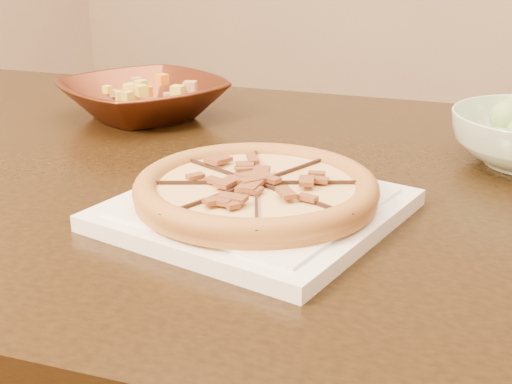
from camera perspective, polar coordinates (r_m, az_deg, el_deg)
dining_table at (r=0.98m, az=-2.53°, el=-3.36°), size 1.55×1.11×0.75m
plate at (r=0.78m, az=-0.00°, el=-1.33°), size 0.31×0.31×0.02m
pizza at (r=0.77m, az=0.00°, el=0.27°), size 0.27×0.27×0.03m
bronze_bowl at (r=1.20m, az=-8.98°, el=7.36°), size 0.34×0.34×0.06m
mixed_dish at (r=1.19m, az=-9.13°, el=9.46°), size 0.13×0.12×0.03m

